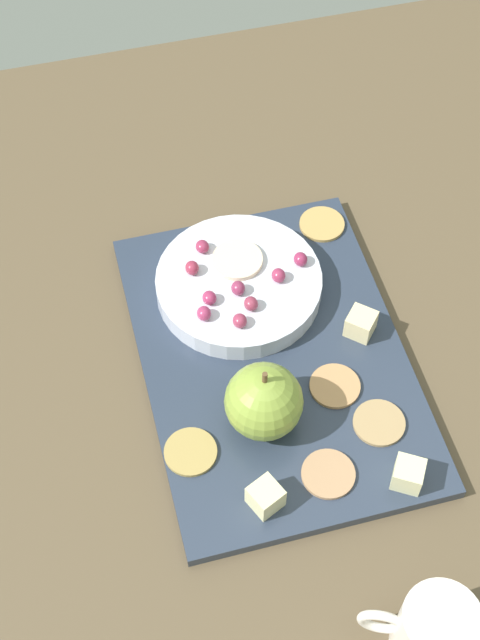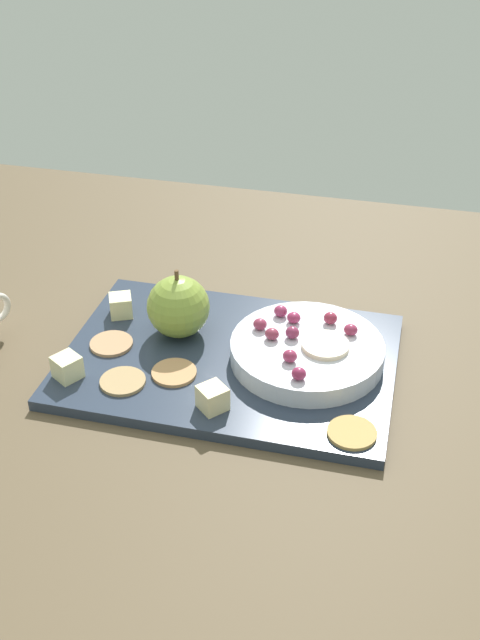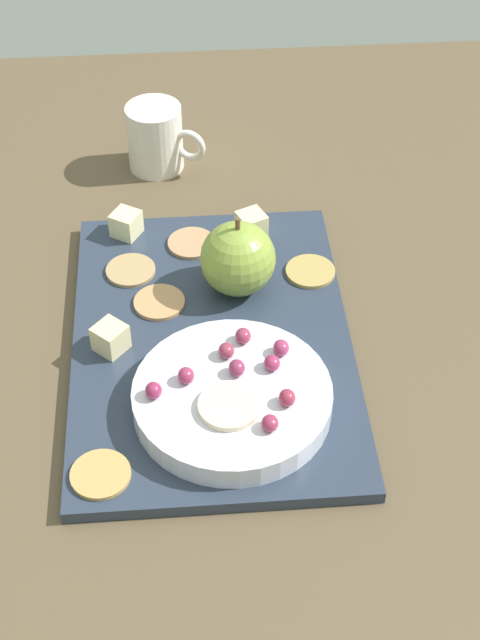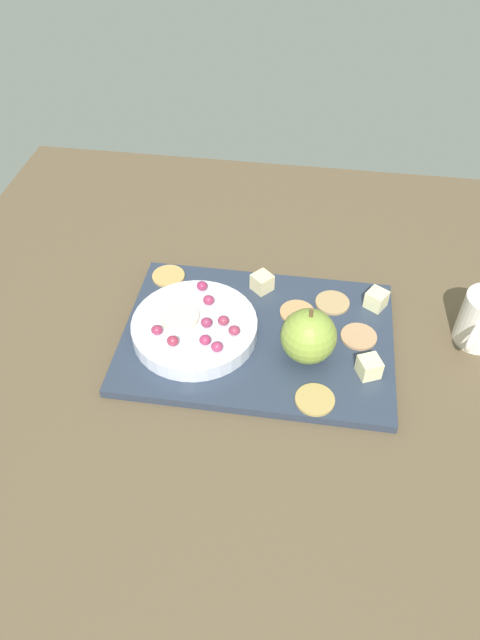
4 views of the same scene
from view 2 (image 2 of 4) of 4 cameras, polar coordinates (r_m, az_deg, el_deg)
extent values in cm
cube|color=brown|center=(92.10, -2.46, -3.93)|extent=(112.59, 99.04, 3.40)
cube|color=#293446|center=(90.40, -0.69, -2.83)|extent=(38.40, 26.72, 1.34)
cylinder|color=silver|center=(88.62, 5.02, -2.34)|extent=(17.80, 17.80, 2.39)
sphere|color=olive|center=(91.64, -4.63, 1.00)|extent=(7.58, 7.58, 7.58)
cylinder|color=brown|center=(89.35, -4.76, 3.37)|extent=(0.50, 0.50, 1.20)
cube|color=beige|center=(97.22, -8.89, 1.07)|extent=(3.61, 3.61, 2.73)
cube|color=beige|center=(87.74, -12.79, -3.45)|extent=(3.75, 3.75, 2.73)
cube|color=beige|center=(81.40, -2.07, -5.83)|extent=(3.85, 3.85, 2.73)
cylinder|color=tan|center=(87.00, -4.95, -3.93)|extent=(5.14, 5.14, 0.40)
cylinder|color=#A88D4D|center=(100.12, -4.09, 1.69)|extent=(5.14, 5.14, 0.40)
cylinder|color=tan|center=(92.50, -9.58, -1.75)|extent=(5.14, 5.14, 0.40)
cylinder|color=tan|center=(79.79, 8.35, -8.32)|extent=(5.14, 5.14, 0.40)
cylinder|color=tan|center=(86.42, -8.75, -4.55)|extent=(5.14, 5.14, 0.40)
ellipsoid|color=#8A3047|center=(87.88, 2.40, -1.05)|extent=(1.62, 1.46, 1.39)
ellipsoid|color=#902A42|center=(91.10, 6.77, 0.14)|extent=(1.62, 1.46, 1.47)
ellipsoid|color=#972B52|center=(90.87, 4.04, 0.17)|extent=(1.62, 1.46, 1.35)
ellipsoid|color=#8E2B49|center=(89.52, 8.27, -0.73)|extent=(1.62, 1.46, 1.31)
ellipsoid|color=#922C4E|center=(84.46, 3.75, -2.71)|extent=(1.62, 1.46, 1.45)
ellipsoid|color=#8E2F4A|center=(89.52, 1.50, -0.32)|extent=(1.62, 1.46, 1.37)
ellipsoid|color=#852C4E|center=(88.17, 3.94, -0.94)|extent=(1.62, 1.46, 1.48)
ellipsoid|color=#983057|center=(91.94, 3.05, 0.67)|extent=(1.62, 1.46, 1.40)
ellipsoid|color=#8C274C|center=(82.01, 4.42, -4.02)|extent=(1.62, 1.46, 1.43)
cylinder|color=beige|center=(87.21, 6.39, -1.89)|extent=(5.44, 5.44, 0.60)
camera|label=1|loc=(1.12, -32.82, 43.18)|focal=50.98mm
camera|label=3|loc=(0.82, 56.65, 28.78)|focal=52.67mm
camera|label=4|loc=(1.29, 3.68, 36.67)|focal=32.35mm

